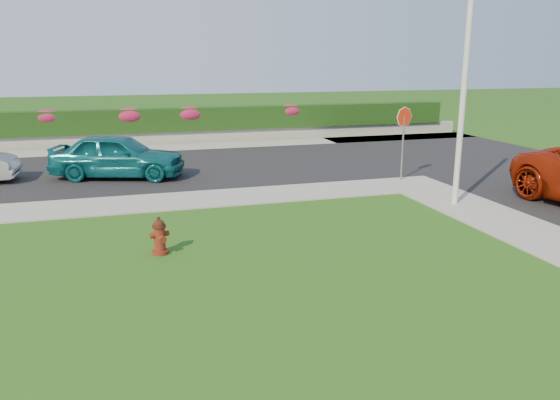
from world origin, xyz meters
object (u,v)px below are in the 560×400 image
object	(u,v)px
utility_pole	(464,88)
stop_sign	(404,126)
sedan_teal	(118,156)
fire_hydrant	(160,237)

from	to	relation	value
utility_pole	stop_sign	bearing A→B (deg)	87.88
sedan_teal	stop_sign	distance (m)	9.69
stop_sign	sedan_teal	bearing A→B (deg)	168.34
sedan_teal	utility_pole	size ratio (longest dim) A/B	0.69
fire_hydrant	utility_pole	distance (m)	8.93
sedan_teal	stop_sign	size ratio (longest dim) A/B	1.80
sedan_teal	utility_pole	distance (m)	11.29
fire_hydrant	utility_pole	bearing A→B (deg)	-4.73
fire_hydrant	utility_pole	world-z (taller)	utility_pole
sedan_teal	utility_pole	xyz separation A→B (m)	(9.02, -6.34, 2.44)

